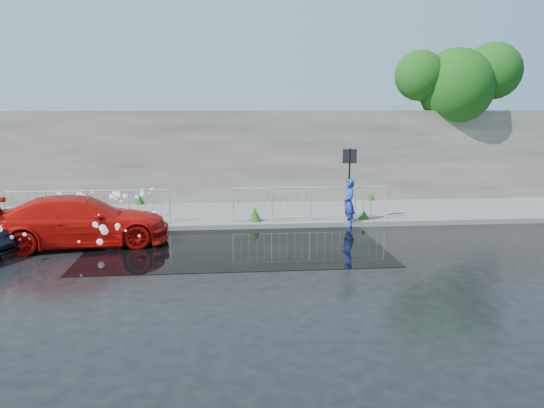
# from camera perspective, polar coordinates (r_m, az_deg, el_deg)

# --- Properties ---
(ground) EXTENTS (90.00, 90.00, 0.00)m
(ground) POSITION_cam_1_polar(r_m,az_deg,el_deg) (13.83, -5.92, -5.51)
(ground) COLOR black
(ground) RESTS_ON ground
(pavement) EXTENTS (30.00, 4.00, 0.15)m
(pavement) POSITION_cam_1_polar(r_m,az_deg,el_deg) (18.68, -5.85, -1.11)
(pavement) COLOR slate
(pavement) RESTS_ON ground
(curb) EXTENTS (30.00, 0.25, 0.16)m
(curb) POSITION_cam_1_polar(r_m,az_deg,el_deg) (16.72, -5.88, -2.45)
(curb) COLOR slate
(curb) RESTS_ON ground
(retaining_wall) EXTENTS (30.00, 0.60, 3.50)m
(retaining_wall) POSITION_cam_1_polar(r_m,az_deg,el_deg) (20.60, -5.92, 5.09)
(retaining_wall) COLOR #524C45
(retaining_wall) RESTS_ON pavement
(puddle) EXTENTS (8.00, 5.00, 0.01)m
(puddle) POSITION_cam_1_polar(r_m,az_deg,el_deg) (14.80, -3.96, -4.40)
(puddle) COLOR black
(puddle) RESTS_ON ground
(sign_post) EXTENTS (0.45, 0.06, 2.50)m
(sign_post) POSITION_cam_1_polar(r_m,az_deg,el_deg) (17.03, 8.32, 3.35)
(sign_post) COLOR black
(sign_post) RESTS_ON ground
(tree) EXTENTS (5.12, 3.01, 6.33)m
(tree) POSITION_cam_1_polar(r_m,az_deg,el_deg) (22.81, 19.50, 12.32)
(tree) COLOR #332114
(tree) RESTS_ON ground
(railing_left) EXTENTS (5.05, 0.05, 1.10)m
(railing_left) POSITION_cam_1_polar(r_m,az_deg,el_deg) (17.43, -19.18, -0.25)
(railing_left) COLOR silver
(railing_left) RESTS_ON pavement
(railing_right) EXTENTS (5.05, 0.05, 1.10)m
(railing_right) POSITION_cam_1_polar(r_m,az_deg,el_deg) (17.17, 4.15, 0.15)
(railing_right) COLOR silver
(railing_right) RESTS_ON pavement
(weeds) EXTENTS (12.17, 3.93, 0.45)m
(weeds) POSITION_cam_1_polar(r_m,az_deg,el_deg) (18.17, -6.88, -0.61)
(weeds) COLOR #164111
(weeds) RESTS_ON pavement
(water_spray) EXTENTS (3.71, 5.59, 1.06)m
(water_spray) POSITION_cam_1_polar(r_m,az_deg,el_deg) (16.80, -19.00, -0.58)
(water_spray) COLOR white
(water_spray) RESTS_ON ground
(red_car) EXTENTS (4.96, 2.58, 1.37)m
(red_car) POSITION_cam_1_polar(r_m,az_deg,el_deg) (15.53, -19.85, -1.72)
(red_car) COLOR red
(red_car) RESTS_ON ground
(person) EXTENTS (0.42, 0.59, 1.54)m
(person) POSITION_cam_1_polar(r_m,az_deg,el_deg) (17.07, 8.28, 0.12)
(person) COLOR #2237AE
(person) RESTS_ON ground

